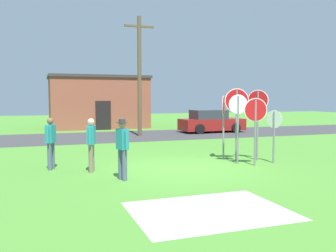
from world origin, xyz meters
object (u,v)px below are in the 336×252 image
stop_sign_leaning_right (238,117)px  person_in_teal (91,142)px  parked_car_on_street (211,122)px  stop_sign_rear_right (237,111)px  stop_sign_tallest (224,116)px  person_in_dark_shirt (122,146)px  stop_sign_far_back (255,119)px  utility_pole (139,74)px  stop_sign_low_front (258,112)px  stop_sign_rear_left (274,128)px  person_near_signs (51,141)px

stop_sign_leaning_right → person_in_teal: bearing=177.6°
parked_car_on_street → stop_sign_rear_right: bearing=-111.5°
stop_sign_leaning_right → stop_sign_tallest: bearing=92.3°
stop_sign_rear_right → person_in_dark_shirt: stop_sign_rear_right is taller
stop_sign_far_back → person_in_teal: (-5.44, 0.79, -0.65)m
utility_pole → stop_sign_leaning_right: size_ratio=2.93×
parked_car_on_street → stop_sign_leaning_right: bearing=-111.6°
utility_pole → stop_sign_tallest: utility_pole is taller
parked_car_on_street → person_in_dark_shirt: (-8.78, -12.23, 0.30)m
stop_sign_tallest → stop_sign_rear_right: 0.60m
stop_sign_low_front → person_in_teal: bearing=-178.8°
stop_sign_rear_right → person_in_dark_shirt: (-4.65, -1.71, -0.88)m
stop_sign_low_front → person_in_dark_shirt: (-5.45, -1.56, -0.82)m
utility_pole → stop_sign_far_back: 11.05m
person_in_dark_shirt → stop_sign_low_front: bearing=16.0°
parked_car_on_street → person_in_teal: size_ratio=2.56×
person_in_teal → person_in_dark_shirt: 1.59m
stop_sign_tallest → stop_sign_rear_right: bearing=-61.2°
person_in_teal → stop_sign_rear_left: bearing=-4.9°
stop_sign_low_front → stop_sign_rear_right: stop_sign_rear_right is taller
stop_sign_leaning_right → stop_sign_rear_left: (1.28, -0.33, -0.38)m
stop_sign_leaning_right → stop_sign_tallest: 0.98m
stop_sign_low_front → person_in_dark_shirt: 5.72m
person_near_signs → stop_sign_leaning_right: bearing=-9.4°
stop_sign_leaning_right → stop_sign_far_back: size_ratio=1.05×
stop_sign_leaning_right → person_near_signs: size_ratio=1.45×
stop_sign_tallest → person_in_dark_shirt: (-4.38, -2.20, -0.67)m
person_near_signs → stop_sign_far_back: bearing=-13.7°
stop_sign_far_back → person_in_teal: bearing=171.8°
utility_pole → person_near_signs: 11.03m
stop_sign_leaning_right → stop_sign_far_back: (0.35, -0.57, -0.05)m
stop_sign_tallest → stop_sign_rear_left: 1.90m
stop_sign_low_front → stop_sign_rear_left: bearing=-69.4°
utility_pole → person_in_dark_shirt: utility_pole is taller
person_near_signs → stop_sign_tallest: bearing=-0.5°
stop_sign_low_front → person_in_dark_shirt: bearing=-164.0°
parked_car_on_street → stop_sign_rear_left: stop_sign_rear_left is taller
stop_sign_low_front → stop_sign_tallest: bearing=149.0°
utility_pole → stop_sign_rear_left: bearing=-78.7°
stop_sign_leaning_right → parked_car_on_street: bearing=68.4°
stop_sign_low_front → stop_sign_tallest: (-1.07, 0.64, -0.15)m
stop_sign_far_back → person_near_signs: size_ratio=1.38×
stop_sign_far_back → stop_sign_rear_left: bearing=14.5°
stop_sign_low_front → stop_sign_rear_left: stop_sign_low_front is taller
stop_sign_tallest → stop_sign_far_back: 1.60m
stop_sign_rear_right → stop_sign_far_back: size_ratio=1.15×
stop_sign_tallest → person_in_dark_shirt: stop_sign_tallest is taller
stop_sign_leaning_right → stop_sign_low_front: bearing=18.3°
parked_car_on_street → stop_sign_leaning_right: 11.88m
parked_car_on_street → stop_sign_rear_right: (-4.14, -10.52, 1.18)m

